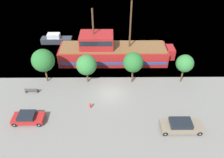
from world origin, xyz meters
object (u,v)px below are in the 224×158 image
at_px(bench_promenade_east, 31,90).
at_px(parked_car_curb_front, 28,118).
at_px(moored_boat_dockside, 56,39).
at_px(pirate_ship, 111,52).
at_px(fire_hydrant, 90,105).
at_px(parked_car_curb_mid, 181,126).

bearing_deg(bench_promenade_east, parked_car_curb_front, -77.66).
xyz_separation_m(moored_boat_dockside, bench_promenade_east, (-0.60, -15.65, -0.31)).
bearing_deg(moored_boat_dockside, pirate_ship, -32.12).
bearing_deg(pirate_ship, bench_promenade_east, -143.60).
bearing_deg(moored_boat_dockside, bench_promenade_east, -92.19).
relative_size(moored_boat_dockside, fire_hydrant, 7.95).
bearing_deg(bench_promenade_east, moored_boat_dockside, 87.81).
relative_size(moored_boat_dockside, bench_promenade_east, 3.36).
bearing_deg(fire_hydrant, moored_boat_dockside, 113.74).
height_order(moored_boat_dockside, parked_car_curb_mid, moored_boat_dockside).
relative_size(fire_hydrant, bench_promenade_east, 0.42).
distance_m(moored_boat_dockside, fire_hydrant, 20.55).
relative_size(parked_car_curb_mid, fire_hydrant, 6.50).
relative_size(moored_boat_dockside, parked_car_curb_front, 1.56).
xyz_separation_m(parked_car_curb_mid, bench_promenade_east, (-20.03, 7.07, -0.29)).
distance_m(parked_car_curb_front, parked_car_curb_mid, 18.88).
xyz_separation_m(pirate_ship, parked_car_curb_front, (-10.52, -14.22, -1.25)).
relative_size(pirate_ship, bench_promenade_east, 10.99).
bearing_deg(parked_car_curb_mid, pirate_ship, 117.81).
bearing_deg(pirate_ship, fire_hydrant, -103.65).
distance_m(parked_car_curb_front, fire_hydrant, 8.02).
xyz_separation_m(pirate_ship, fire_hydrant, (-2.87, -11.81, -1.48)).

